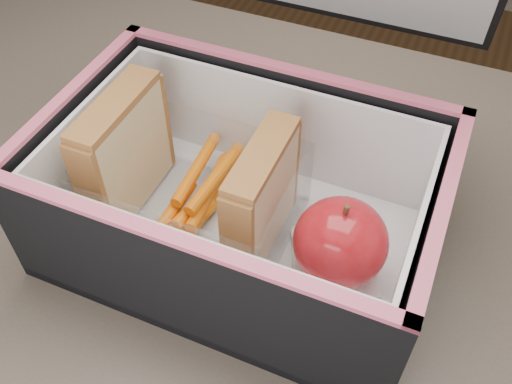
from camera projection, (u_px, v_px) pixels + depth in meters
kitchen_table at (245, 309)px, 0.60m from camera, size 1.20×0.80×0.75m
lunch_bag at (243, 186)px, 0.49m from camera, size 0.33×0.33×0.31m
plastic_tub at (193, 192)px, 0.52m from camera, size 0.18×0.13×0.08m
sandwich_left at (125, 153)px, 0.52m from camera, size 0.03×0.11×0.12m
sandwich_right at (262, 199)px, 0.48m from camera, size 0.03×0.10×0.11m
carrot_sticks at (198, 199)px, 0.54m from camera, size 0.04×0.16×0.03m
paper_napkin at (334, 263)px, 0.50m from camera, size 0.10×0.10×0.01m
red_apple at (340, 242)px, 0.47m from camera, size 0.10×0.10×0.08m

